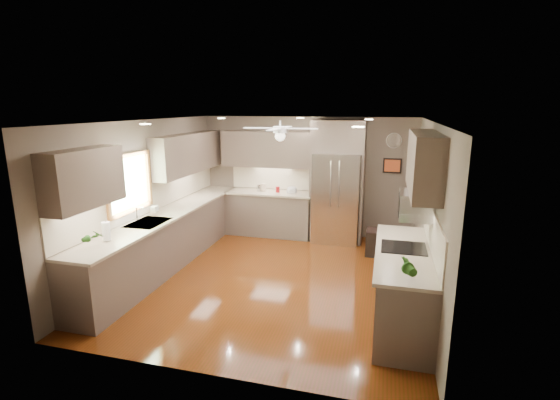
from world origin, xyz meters
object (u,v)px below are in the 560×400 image
at_px(potted_plant_right, 409,267).
at_px(refrigerator, 337,184).
at_px(microwave, 416,205).
at_px(canister_b, 259,188).
at_px(paper_towel, 106,231).
at_px(soap_bottle, 155,208).
at_px(canister_c, 263,187).
at_px(canister_d, 278,190).
at_px(bowl, 292,192).
at_px(potted_plant_left, 93,237).
at_px(stool, 378,242).

height_order(potted_plant_right, refrigerator, refrigerator).
relative_size(potted_plant_right, microwave, 0.56).
distance_m(canister_b, paper_towel, 3.76).
distance_m(soap_bottle, microwave, 4.15).
distance_m(canister_c, soap_bottle, 2.56).
bearing_deg(refrigerator, paper_towel, -126.47).
bearing_deg(refrigerator, canister_b, 179.19).
distance_m(canister_c, potted_plant_right, 4.83).
bearing_deg(canister_d, soap_bottle, -124.43).
bearing_deg(microwave, canister_d, 133.30).
relative_size(potted_plant_right, bowl, 1.37).
distance_m(canister_c, microwave, 4.03).
bearing_deg(canister_b, potted_plant_left, -104.10).
distance_m(microwave, stool, 2.46).
bearing_deg(bowl, soap_bottle, -129.22).
relative_size(bowl, microwave, 0.41).
bearing_deg(soap_bottle, potted_plant_left, -85.44).
bearing_deg(stool, microwave, -77.36).
relative_size(canister_c, stool, 0.32).
height_order(stool, paper_towel, paper_towel).
bearing_deg(potted_plant_left, canister_c, 74.82).
bearing_deg(stool, refrigerator, 143.57).
relative_size(stool, paper_towel, 1.81).
height_order(potted_plant_right, paper_towel, potted_plant_right).
height_order(soap_bottle, potted_plant_left, potted_plant_left).
bearing_deg(canister_b, soap_bottle, -116.53).
bearing_deg(paper_towel, stool, 40.09).
distance_m(soap_bottle, stool, 4.04).
height_order(canister_d, soap_bottle, soap_bottle).
distance_m(refrigerator, microwave, 3.03).
bearing_deg(potted_plant_right, refrigerator, 107.40).
height_order(refrigerator, stool, refrigerator).
distance_m(canister_b, bowl, 0.72).
height_order(bowl, refrigerator, refrigerator).
height_order(canister_b, canister_d, canister_b).
relative_size(canister_b, potted_plant_left, 0.47).
xyz_separation_m(potted_plant_left, refrigerator, (2.64, 3.88, 0.10)).
xyz_separation_m(canister_d, refrigerator, (1.25, -0.02, 0.19)).
bearing_deg(bowl, paper_towel, -115.25).
height_order(potted_plant_left, stool, potted_plant_left).
height_order(canister_c, microwave, microwave).
height_order(canister_b, soap_bottle, soap_bottle).
bearing_deg(potted_plant_right, paper_towel, 175.74).
xyz_separation_m(potted_plant_left, microwave, (3.97, 1.17, 0.39)).
bearing_deg(canister_b, canister_d, -0.11).
bearing_deg(soap_bottle, potted_plant_right, -22.85).
distance_m(potted_plant_right, refrigerator, 4.08).
bearing_deg(soap_bottle, refrigerator, 38.48).
xyz_separation_m(refrigerator, paper_towel, (-2.66, -3.60, -0.11)).
bearing_deg(bowl, refrigerator, -2.03).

